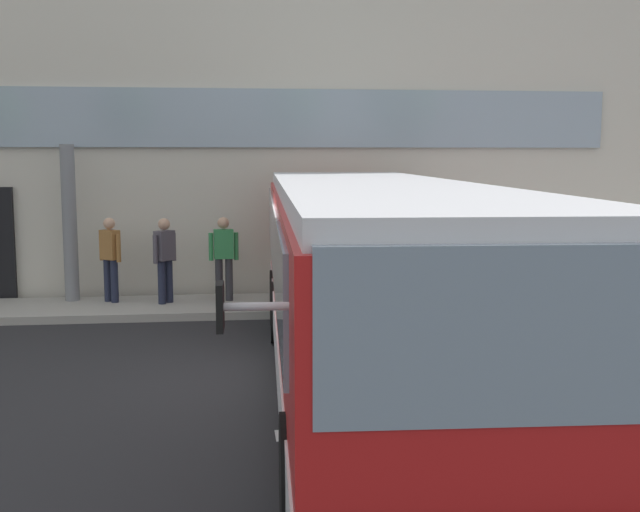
% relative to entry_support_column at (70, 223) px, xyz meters
% --- Properties ---
extents(ground_plane, '(80.00, 90.00, 0.02)m').
position_rel_entry_support_column_xyz_m(ground_plane, '(3.80, -5.40, -1.71)').
color(ground_plane, '#232326').
rests_on(ground_plane, ground).
extents(bay_paint_stripes, '(4.40, 3.96, 0.01)m').
position_rel_entry_support_column_xyz_m(bay_paint_stripes, '(5.80, -9.60, -1.70)').
color(bay_paint_stripes, silver).
rests_on(bay_paint_stripes, ground).
extents(terminal_building, '(20.62, 13.80, 7.08)m').
position_rel_entry_support_column_xyz_m(terminal_building, '(3.12, 6.18, 1.83)').
color(terminal_building, beige).
rests_on(terminal_building, ground).
extents(boarding_curb, '(22.82, 2.00, 0.15)m').
position_rel_entry_support_column_xyz_m(boarding_curb, '(3.80, -0.60, -1.63)').
color(boarding_curb, '#9E9B93').
rests_on(boarding_curb, ground).
extents(entry_support_column, '(0.28, 0.28, 3.10)m').
position_rel_entry_support_column_xyz_m(entry_support_column, '(0.00, 0.00, 0.00)').
color(entry_support_column, slate).
rests_on(entry_support_column, boarding_curb).
extents(bus_main_foreground, '(3.51, 11.97, 2.70)m').
position_rel_entry_support_column_xyz_m(bus_main_foreground, '(5.00, -6.12, -0.37)').
color(bus_main_foreground, red).
rests_on(bus_main_foreground, ground).
extents(passenger_near_column, '(0.46, 0.42, 1.68)m').
position_rel_entry_support_column_xyz_m(passenger_near_column, '(0.80, -0.25, -0.62)').
color(passenger_near_column, '#1E2338').
rests_on(passenger_near_column, boarding_curb).
extents(passenger_by_doorway, '(0.41, 0.47, 1.68)m').
position_rel_entry_support_column_xyz_m(passenger_by_doorway, '(1.88, -0.51, -0.62)').
color(passenger_by_doorway, '#1E2338').
rests_on(passenger_by_doorway, boarding_curb).
extents(passenger_at_curb_edge, '(0.59, 0.25, 1.68)m').
position_rel_entry_support_column_xyz_m(passenger_at_curb_edge, '(3.02, -0.37, -0.62)').
color(passenger_at_curb_edge, '#2D2D33').
rests_on(passenger_at_curb_edge, boarding_curb).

